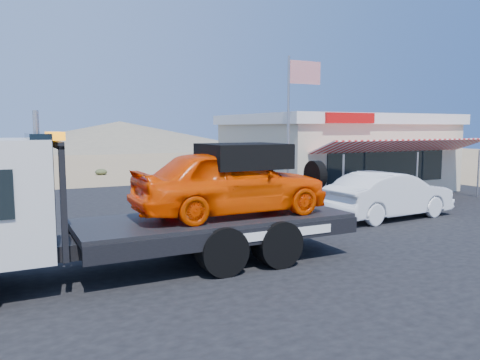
{
  "coord_description": "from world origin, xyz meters",
  "views": [
    {
      "loc": [
        -5.31,
        -11.1,
        3.25
      ],
      "look_at": [
        1.76,
        2.87,
        1.5
      ],
      "focal_mm": 35.0,
      "sensor_mm": 36.0,
      "label": 1
    }
  ],
  "objects": [
    {
      "name": "flagpole",
      "position": [
        4.93,
        4.5,
        3.76
      ],
      "size": [
        1.55,
        0.1,
        6.0
      ],
      "color": "#99999E",
      "rests_on": "asphalt_lot"
    },
    {
      "name": "jerky_store",
      "position": [
        10.5,
        8.97,
        1.99
      ],
      "size": [
        10.4,
        9.97,
        3.9
      ],
      "color": "beige",
      "rests_on": "asphalt_lot"
    },
    {
      "name": "asphalt_lot",
      "position": [
        2.0,
        3.0,
        0.01
      ],
      "size": [
        32.0,
        24.0,
        0.02
      ],
      "primitive_type": "cube",
      "color": "black",
      "rests_on": "ground"
    },
    {
      "name": "ground",
      "position": [
        0.0,
        0.0,
        0.0
      ],
      "size": [
        120.0,
        120.0,
        0.0
      ],
      "primitive_type": "plane",
      "color": "#907852",
      "rests_on": "ground"
    },
    {
      "name": "tow_truck",
      "position": [
        -2.55,
        -0.84,
        1.69
      ],
      "size": [
        9.42,
        2.79,
        3.15
      ],
      "color": "black",
      "rests_on": "asphalt_lot"
    },
    {
      "name": "white_sedan",
      "position": [
        6.99,
        1.32,
        0.85
      ],
      "size": [
        5.14,
        2.08,
        1.66
      ],
      "primitive_type": "imported",
      "rotation": [
        0.0,
        0.0,
        1.64
      ],
      "color": "silver",
      "rests_on": "asphalt_lot"
    }
  ]
}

